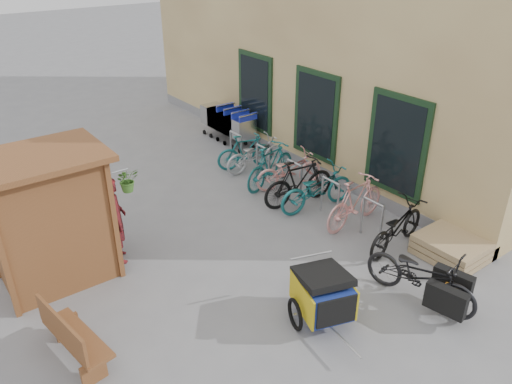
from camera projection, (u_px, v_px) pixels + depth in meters
ground at (284, 279)px, 9.05m from camera, size 80.00×80.00×0.00m
building at (362, 17)px, 14.11m from camera, size 6.07×13.00×7.00m
kiosk at (41, 203)px, 8.34m from camera, size 2.49×1.65×2.40m
bike_rack at (294, 175)px, 11.74m from camera, size 0.05×5.35×0.86m
pallet_stack at (451, 248)px, 9.56m from camera, size 1.00×1.20×0.40m
bench at (72, 337)px, 7.11m from camera, size 0.62×1.44×0.88m
shopping_carts at (228, 121)px, 14.78m from camera, size 0.64×2.15×1.14m
child_trailer at (323, 293)px, 7.83m from camera, size 1.10×1.70×0.99m
cargo_bike at (423, 277)px, 8.27m from camera, size 1.04×2.05×1.03m
person_kiosk at (115, 220)px, 9.22m from camera, size 0.55×0.71×1.73m
bike_0 at (397, 227)px, 9.74m from camera, size 1.91×0.92×0.96m
bike_1 at (355, 202)px, 10.52m from camera, size 1.86×0.69×1.10m
bike_2 at (317, 188)px, 11.17m from camera, size 1.98×0.89×1.01m
bike_3 at (299, 182)px, 11.35m from camera, size 1.89×0.76×1.11m
bike_4 at (289, 170)px, 12.15m from camera, size 1.85×1.00×0.92m
bike_5 at (271, 165)px, 12.20m from camera, size 1.87×0.93×1.08m
bike_6 at (255, 154)px, 13.04m from camera, size 1.78×0.73×0.91m
bike_7 at (246, 151)px, 13.16m from camera, size 1.63×0.87×0.94m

